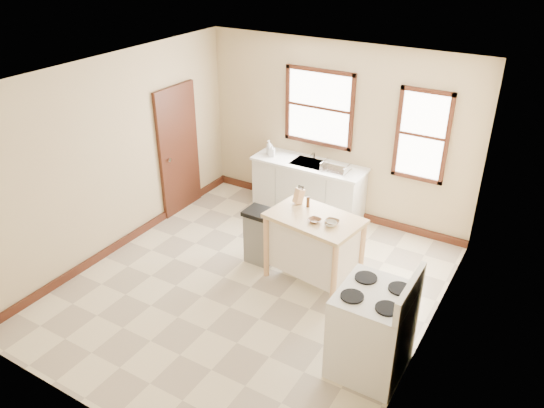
{
  "coord_description": "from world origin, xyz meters",
  "views": [
    {
      "loc": [
        3.18,
        -4.76,
        4.28
      ],
      "look_at": [
        0.09,
        0.4,
        1.1
      ],
      "focal_mm": 35.0,
      "sensor_mm": 36.0,
      "label": 1
    }
  ],
  "objects_px": {
    "soap_bottle_b": "(272,151)",
    "bowl_a": "(315,220)",
    "kitchen_island": "(313,249)",
    "dish_rack": "(336,167)",
    "bowl_c": "(330,224)",
    "soap_bottle_a": "(269,147)",
    "knife_block": "(299,197)",
    "gas_stove": "(373,321)",
    "bowl_b": "(332,222)",
    "pepper_grinder": "(308,202)",
    "trash_bin": "(260,236)"
  },
  "relations": [
    {
      "from": "dish_rack",
      "to": "bowl_b",
      "type": "relative_size",
      "value": 2.32
    },
    {
      "from": "pepper_grinder",
      "to": "soap_bottle_b",
      "type": "bearing_deg",
      "value": 135.54
    },
    {
      "from": "knife_block",
      "to": "bowl_a",
      "type": "xyz_separation_m",
      "value": [
        0.41,
        -0.34,
        -0.08
      ]
    },
    {
      "from": "kitchen_island",
      "to": "bowl_c",
      "type": "height_order",
      "value": "bowl_c"
    },
    {
      "from": "soap_bottle_b",
      "to": "bowl_b",
      "type": "xyz_separation_m",
      "value": [
        1.82,
        -1.58,
        -0.03
      ]
    },
    {
      "from": "knife_block",
      "to": "pepper_grinder",
      "type": "height_order",
      "value": "knife_block"
    },
    {
      "from": "bowl_c",
      "to": "soap_bottle_a",
      "type": "bearing_deg",
      "value": 138.54
    },
    {
      "from": "gas_stove",
      "to": "bowl_c",
      "type": "bearing_deg",
      "value": 134.11
    },
    {
      "from": "dish_rack",
      "to": "bowl_c",
      "type": "distance_m",
      "value": 1.8
    },
    {
      "from": "bowl_a",
      "to": "bowl_c",
      "type": "xyz_separation_m",
      "value": [
        0.21,
        0.01,
        0.01
      ]
    },
    {
      "from": "dish_rack",
      "to": "bowl_a",
      "type": "relative_size",
      "value": 2.59
    },
    {
      "from": "soap_bottle_a",
      "to": "knife_block",
      "type": "bearing_deg",
      "value": -37.4
    },
    {
      "from": "knife_block",
      "to": "gas_stove",
      "type": "height_order",
      "value": "gas_stove"
    },
    {
      "from": "bowl_a",
      "to": "bowl_b",
      "type": "height_order",
      "value": "bowl_b"
    },
    {
      "from": "knife_block",
      "to": "bowl_a",
      "type": "relative_size",
      "value": 1.24
    },
    {
      "from": "soap_bottle_b",
      "to": "gas_stove",
      "type": "height_order",
      "value": "gas_stove"
    },
    {
      "from": "pepper_grinder",
      "to": "gas_stove",
      "type": "bearing_deg",
      "value": -42.11
    },
    {
      "from": "dish_rack",
      "to": "gas_stove",
      "type": "xyz_separation_m",
      "value": [
        1.69,
        -2.69,
        -0.34
      ]
    },
    {
      "from": "pepper_grinder",
      "to": "bowl_c",
      "type": "bearing_deg",
      "value": -32.38
    },
    {
      "from": "kitchen_island",
      "to": "bowl_a",
      "type": "xyz_separation_m",
      "value": [
        0.05,
        -0.12,
        0.5
      ]
    },
    {
      "from": "knife_block",
      "to": "bowl_a",
      "type": "bearing_deg",
      "value": -14.57
    },
    {
      "from": "soap_bottle_a",
      "to": "bowl_b",
      "type": "bearing_deg",
      "value": -31.47
    },
    {
      "from": "pepper_grinder",
      "to": "kitchen_island",
      "type": "bearing_deg",
      "value": -44.02
    },
    {
      "from": "pepper_grinder",
      "to": "trash_bin",
      "type": "bearing_deg",
      "value": -164.92
    },
    {
      "from": "bowl_a",
      "to": "kitchen_island",
      "type": "bearing_deg",
      "value": 115.27
    },
    {
      "from": "dish_rack",
      "to": "bowl_c",
      "type": "bearing_deg",
      "value": -51.29
    },
    {
      "from": "dish_rack",
      "to": "bowl_b",
      "type": "distance_m",
      "value": 1.75
    },
    {
      "from": "bowl_b",
      "to": "gas_stove",
      "type": "bearing_deg",
      "value": -47.15
    },
    {
      "from": "gas_stove",
      "to": "pepper_grinder",
      "type": "bearing_deg",
      "value": 137.89
    },
    {
      "from": "soap_bottle_a",
      "to": "soap_bottle_b",
      "type": "relative_size",
      "value": 1.2
    },
    {
      "from": "bowl_a",
      "to": "bowl_b",
      "type": "bearing_deg",
      "value": 17.36
    },
    {
      "from": "soap_bottle_a",
      "to": "kitchen_island",
      "type": "bearing_deg",
      "value": -34.77
    },
    {
      "from": "soap_bottle_b",
      "to": "bowl_a",
      "type": "bearing_deg",
      "value": -63.33
    },
    {
      "from": "pepper_grinder",
      "to": "bowl_b",
      "type": "xyz_separation_m",
      "value": [
        0.46,
        -0.25,
        -0.05
      ]
    },
    {
      "from": "kitchen_island",
      "to": "bowl_a",
      "type": "relative_size",
      "value": 7.34
    },
    {
      "from": "pepper_grinder",
      "to": "bowl_a",
      "type": "height_order",
      "value": "pepper_grinder"
    },
    {
      "from": "bowl_a",
      "to": "bowl_c",
      "type": "relative_size",
      "value": 1.01
    },
    {
      "from": "kitchen_island",
      "to": "trash_bin",
      "type": "distance_m",
      "value": 0.85
    },
    {
      "from": "dish_rack",
      "to": "bowl_c",
      "type": "height_order",
      "value": "dish_rack"
    },
    {
      "from": "bowl_b",
      "to": "soap_bottle_b",
      "type": "bearing_deg",
      "value": 139.1
    },
    {
      "from": "soap_bottle_b",
      "to": "dish_rack",
      "type": "height_order",
      "value": "soap_bottle_b"
    },
    {
      "from": "soap_bottle_a",
      "to": "gas_stove",
      "type": "relative_size",
      "value": 0.19
    },
    {
      "from": "pepper_grinder",
      "to": "soap_bottle_a",
      "type": "bearing_deg",
      "value": 136.04
    },
    {
      "from": "trash_bin",
      "to": "dish_rack",
      "type": "bearing_deg",
      "value": 75.39
    },
    {
      "from": "bowl_b",
      "to": "knife_block",
      "type": "bearing_deg",
      "value": 156.11
    },
    {
      "from": "knife_block",
      "to": "bowl_a",
      "type": "height_order",
      "value": "knife_block"
    },
    {
      "from": "soap_bottle_b",
      "to": "bowl_c",
      "type": "xyz_separation_m",
      "value": [
        1.83,
        -1.63,
        -0.03
      ]
    },
    {
      "from": "soap_bottle_a",
      "to": "pepper_grinder",
      "type": "distance_m",
      "value": 2.02
    },
    {
      "from": "knife_block",
      "to": "bowl_c",
      "type": "height_order",
      "value": "knife_block"
    },
    {
      "from": "bowl_c",
      "to": "trash_bin",
      "type": "xyz_separation_m",
      "value": [
        -1.11,
        0.12,
        -0.59
      ]
    }
  ]
}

